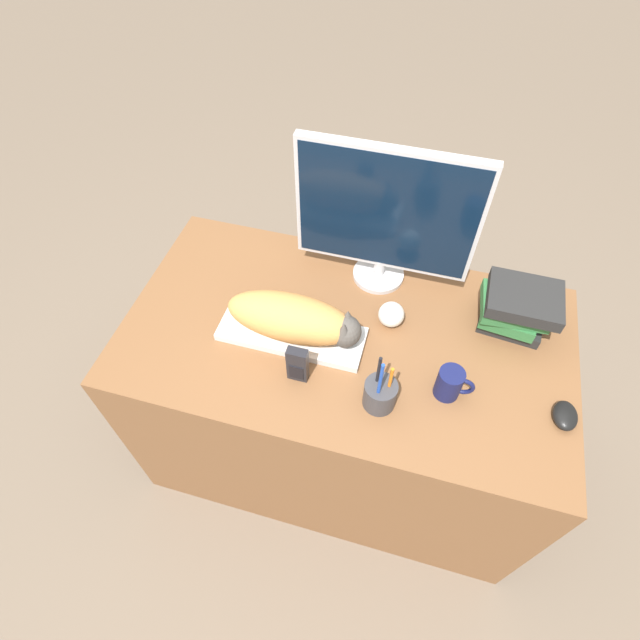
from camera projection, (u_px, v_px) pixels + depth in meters
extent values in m
plane|color=#6B5B4C|center=(314.00, 531.00, 1.89)|extent=(12.00, 12.00, 0.00)
cube|color=brown|center=(342.00, 398.00, 1.80)|extent=(1.35, 0.74, 0.78)
cube|color=silver|center=(292.00, 334.00, 1.48)|extent=(0.43, 0.15, 0.02)
ellipsoid|color=#D18C47|center=(291.00, 318.00, 1.42)|extent=(0.38, 0.15, 0.13)
sphere|color=#4C4742|center=(345.00, 331.00, 1.40)|extent=(0.09, 0.09, 0.09)
cone|color=#4C4742|center=(344.00, 328.00, 1.35)|extent=(0.03, 0.03, 0.04)
cone|color=#4C4742|center=(348.00, 315.00, 1.38)|extent=(0.03, 0.03, 0.04)
cylinder|color=#B7B7BC|center=(378.00, 274.00, 1.64)|extent=(0.17, 0.17, 0.02)
cylinder|color=#B7B7BC|center=(379.00, 266.00, 1.61)|extent=(0.04, 0.04, 0.06)
cube|color=#B7B7BC|center=(387.00, 211.00, 1.43)|extent=(0.54, 0.03, 0.41)
cube|color=black|center=(386.00, 213.00, 1.42)|extent=(0.51, 0.01, 0.39)
ellipsoid|color=black|center=(565.00, 416.00, 1.31)|extent=(0.06, 0.09, 0.04)
cylinder|color=#141947|center=(449.00, 383.00, 1.34)|extent=(0.07, 0.07, 0.10)
torus|color=#141947|center=(462.00, 386.00, 1.33)|extent=(0.07, 0.01, 0.07)
cylinder|color=#38383D|center=(380.00, 394.00, 1.32)|extent=(0.09, 0.09, 0.09)
cylinder|color=orange|center=(390.00, 383.00, 1.28)|extent=(0.01, 0.01, 0.13)
cylinder|color=black|center=(378.00, 375.00, 1.28)|extent=(0.01, 0.01, 0.16)
cylinder|color=#1E47B2|center=(380.00, 384.00, 1.25)|extent=(0.01, 0.01, 0.18)
sphere|color=silver|center=(391.00, 314.00, 1.49)|extent=(0.08, 0.08, 0.08)
cube|color=black|center=(298.00, 364.00, 1.36)|extent=(0.06, 0.03, 0.12)
cube|color=black|center=(296.00, 373.00, 1.36)|extent=(0.04, 0.00, 0.05)
cube|color=black|center=(511.00, 319.00, 1.51)|extent=(0.19, 0.17, 0.04)
cube|color=#2D6B38|center=(510.00, 314.00, 1.47)|extent=(0.17, 0.16, 0.04)
cube|color=#2D6B38|center=(515.00, 306.00, 1.44)|extent=(0.20, 0.16, 0.04)
cube|color=black|center=(525.00, 299.00, 1.41)|extent=(0.21, 0.17, 0.04)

